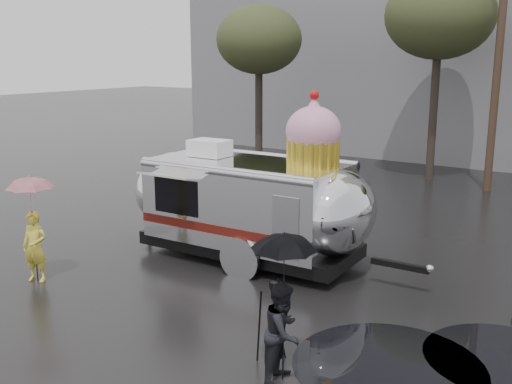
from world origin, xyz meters
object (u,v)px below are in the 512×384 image
Objects in this scene: tripod at (274,317)px; person_left at (35,247)px; person_right at (283,332)px; airstream_trailer at (252,200)px.

person_left is at bearing -168.25° from tripod.
person_left is at bearing 76.02° from person_right.
airstream_trailer reaches higher than person_left.
airstream_trailer is 5.19m from tripod.
person_left is (-3.12, -3.92, -0.70)m from airstream_trailer.
person_right reaches higher than tripod.
airstream_trailer reaches higher than tripod.
person_left is 6.32m from tripod.
person_right reaches higher than person_left.
airstream_trailer is at bearing 141.17° from tripod.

